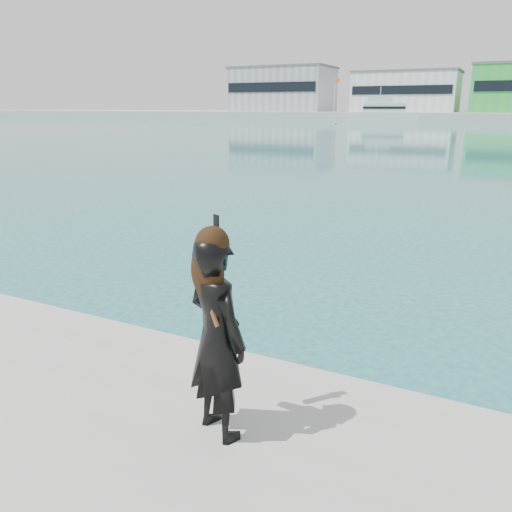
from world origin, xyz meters
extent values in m
plane|color=#165E69|center=(0.00, 0.00, 0.00)|extent=(500.00, 500.00, 0.00)
cube|color=#9E9E99|center=(0.00, 130.00, 1.00)|extent=(320.00, 40.00, 2.00)
cube|color=gray|center=(-55.00, 128.00, 7.50)|extent=(26.00, 16.00, 11.00)
cube|color=black|center=(-55.00, 119.90, 8.05)|extent=(24.70, 0.20, 2.42)
cube|color=#59595B|center=(-55.00, 128.00, 13.25)|extent=(26.52, 16.32, 0.50)
cube|color=silver|center=(-22.00, 128.00, 6.50)|extent=(24.00, 15.00, 9.00)
cube|color=black|center=(-22.00, 120.40, 6.95)|extent=(22.80, 0.20, 1.98)
cube|color=#59595B|center=(-22.00, 128.00, 11.25)|extent=(24.48, 15.30, 0.50)
cylinder|color=silver|center=(-38.00, 121.00, 6.00)|extent=(0.16, 0.16, 8.00)
cube|color=#ED4F0D|center=(-37.40, 121.00, 9.40)|extent=(1.20, 0.04, 0.80)
cube|color=silver|center=(-22.40, 110.32, 1.05)|extent=(16.31, 8.53, 2.10)
cube|color=silver|center=(-23.24, 110.08, 3.06)|extent=(9.41, 5.93, 1.92)
cube|color=silver|center=(-24.08, 109.84, 4.80)|extent=(5.86, 4.30, 1.57)
cube|color=black|center=(-23.24, 110.08, 3.06)|extent=(9.60, 6.07, 0.52)
cylinder|color=silver|center=(-24.08, 109.84, 6.46)|extent=(0.14, 0.14, 1.75)
sphere|color=yellow|center=(-29.28, 95.43, 0.00)|extent=(0.50, 0.50, 0.50)
imported|color=black|center=(0.17, -0.34, 1.64)|extent=(0.73, 0.61, 1.69)
sphere|color=black|center=(0.16, -0.36, 2.43)|extent=(0.26, 0.26, 0.26)
ellipsoid|color=black|center=(0.14, -0.40, 2.22)|extent=(0.28, 0.15, 0.45)
cylinder|color=tan|center=(0.01, -0.16, 2.32)|extent=(0.15, 0.21, 0.37)
cylinder|color=white|center=(0.03, -0.12, 2.47)|extent=(0.10, 0.10, 0.03)
cube|color=black|center=(0.04, -0.09, 2.52)|extent=(0.06, 0.04, 0.12)
cube|color=#4C2D14|center=(0.17, -0.43, 1.98)|extent=(0.22, 0.11, 0.35)
camera|label=1|loc=(2.04, -3.41, 3.41)|focal=35.00mm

